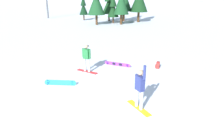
{
  "coord_description": "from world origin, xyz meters",
  "views": [
    {
      "loc": [
        3.46,
        -8.42,
        4.66
      ],
      "look_at": [
        1.15,
        2.01,
        1.0
      ],
      "focal_mm": 31.78,
      "sensor_mm": 36.0,
      "label": 1
    }
  ],
  "objects": [
    {
      "name": "ground_plane",
      "position": [
        0.0,
        0.0,
        0.0
      ],
      "size": [
        800.0,
        800.0,
        0.0
      ],
      "primitive_type": "plane",
      "color": "silver"
    },
    {
      "name": "snowboarder_foreground",
      "position": [
        2.97,
        -0.82,
        0.98
      ],
      "size": [
        1.18,
        1.28,
        2.05
      ],
      "color": "yellow",
      "rests_on": "ground_plane"
    },
    {
      "name": "snowboarder_midground",
      "position": [
        -0.67,
        2.83,
        0.95
      ],
      "size": [
        1.55,
        0.74,
        1.79
      ],
      "color": "red",
      "rests_on": "ground_plane"
    },
    {
      "name": "loose_snowboard_far_spare",
      "position": [
        1.02,
        4.29,
        0.15
      ],
      "size": [
        1.91,
        0.48,
        0.29
      ],
      "color": "#993FD8",
      "rests_on": "ground_plane"
    },
    {
      "name": "loose_snowboard_near_right",
      "position": [
        -1.44,
        0.63,
        0.14
      ],
      "size": [
        1.75,
        0.37,
        0.27
      ],
      "color": "#1E8CD8",
      "rests_on": "ground_plane"
    },
    {
      "name": "backpack_red",
      "position": [
        3.76,
        4.48,
        0.21
      ],
      "size": [
        0.3,
        0.35,
        0.47
      ],
      "color": "red",
      "rests_on": "ground_plane"
    },
    {
      "name": "pine_tree_slender",
      "position": [
        -5.41,
        28.91,
        3.4
      ],
      "size": [
        2.58,
        2.58,
        6.23
      ],
      "color": "#472D19",
      "rests_on": "ground_plane"
    },
    {
      "name": "pine_tree_short",
      "position": [
        -3.96,
        25.99,
        2.7
      ],
      "size": [
        1.95,
        1.95,
        4.95
      ],
      "color": "#472D19",
      "rests_on": "ground_plane"
    },
    {
      "name": "pine_tree_tall",
      "position": [
        -10.5,
        29.07,
        2.63
      ],
      "size": [
        1.65,
        1.65,
        4.83
      ],
      "color": "#472D19",
      "rests_on": "ground_plane"
    }
  ]
}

